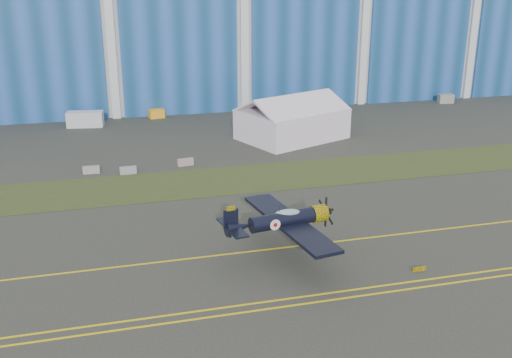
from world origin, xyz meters
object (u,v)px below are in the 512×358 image
object	(u,v)px
warbird	(283,220)
tent	(292,116)
shipping_container	(85,119)
tug	(157,114)

from	to	relation	value
warbird	tent	distance (m)	38.62
tent	shipping_container	bearing A→B (deg)	130.77
warbird	shipping_container	bearing A→B (deg)	98.44
tug	tent	bearing A→B (deg)	-55.62
warbird	tent	world-z (taller)	tent
shipping_container	tug	bearing A→B (deg)	24.05
tent	warbird	bearing A→B (deg)	-131.48
warbird	tug	distance (m)	54.85
tent	tug	size ratio (longest dim) A/B	6.97
warbird	shipping_container	xyz separation A→B (m)	(-16.79, 51.38, -2.33)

